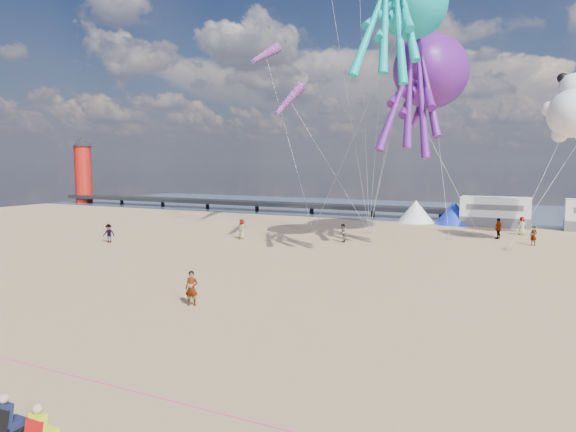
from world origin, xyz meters
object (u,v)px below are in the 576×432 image
at_px(tent_blue, 454,213).
at_px(beachgoer_1, 343,233).
at_px(beachgoer_5, 534,236).
at_px(motorhome_0, 495,212).
at_px(sandbag_a, 313,231).
at_px(sandbag_e, 369,233).
at_px(windsock_right, 289,100).
at_px(kite_panda, 573,113).
at_px(beachgoer_2, 109,233).
at_px(sandbag_b, 449,239).
at_px(lighthouse, 83,175).
at_px(beachgoer_3, 498,228).
at_px(sandbag_d, 479,235).
at_px(windsock_mid, 418,115).
at_px(kite_octopus_purple, 431,71).
at_px(beachgoer_6, 242,229).
at_px(tent_white, 416,211).
at_px(windsock_left, 265,54).
at_px(standing_person, 192,288).
at_px(sandbag_c, 509,249).
at_px(kite_octopus_teal, 412,3).
at_px(beachgoer_0, 522,226).

height_order(tent_blue, beachgoer_1, tent_blue).
xyz_separation_m(tent_blue, beachgoer_5, (7.66, -11.52, -0.43)).
relative_size(motorhome_0, sandbag_a, 13.20).
bearing_deg(sandbag_e, windsock_right, -114.79).
height_order(sandbag_a, kite_panda, kite_panda).
bearing_deg(windsock_right, sandbag_e, 61.79).
relative_size(beachgoer_2, sandbag_b, 3.04).
bearing_deg(lighthouse, beachgoer_5, -13.29).
xyz_separation_m(beachgoer_5, kite_panda, (2.16, -0.91, 9.25)).
relative_size(tent_blue, beachgoer_3, 2.25).
distance_m(tent_blue, sandbag_d, 9.00).
bearing_deg(sandbag_d, windsock_mid, -155.50).
relative_size(beachgoer_1, beachgoer_5, 0.97).
relative_size(tent_blue, sandbag_e, 8.00).
distance_m(beachgoer_3, beachgoer_5, 3.73).
distance_m(beachgoer_3, kite_octopus_purple, 14.40).
bearing_deg(kite_panda, motorhome_0, 97.57).
bearing_deg(sandbag_a, beachgoer_6, -119.98).
bearing_deg(motorhome_0, windsock_mid, -118.43).
relative_size(tent_white, beachgoer_2, 2.64).
bearing_deg(windsock_right, windsock_left, 125.75).
relative_size(sandbag_e, windsock_right, 0.09).
height_order(standing_person, beachgoer_1, standing_person).
distance_m(lighthouse, tent_blue, 58.23).
bearing_deg(sandbag_e, tent_blue, 61.64).
bearing_deg(windsock_left, windsock_right, -61.56).
height_order(lighthouse, sandbag_c, lighthouse).
xyz_separation_m(sandbag_b, windsock_left, (-17.38, -0.14, 16.57)).
xyz_separation_m(kite_octopus_purple, windsock_mid, (-1.16, 0.86, -3.46)).
bearing_deg(kite_octopus_teal, lighthouse, 147.19).
bearing_deg(beachgoer_0, sandbag_a, 14.84).
bearing_deg(beachgoer_5, sandbag_b, -146.22).
xyz_separation_m(sandbag_d, sandbag_e, (-9.17, -2.52, 0.00)).
xyz_separation_m(lighthouse, beachgoer_1, (51.70, -20.57, -3.75)).
xyz_separation_m(kite_octopus_teal, kite_octopus_purple, (-0.11, 7.86, -3.36)).
distance_m(beachgoer_0, kite_octopus_purple, 16.08).
xyz_separation_m(motorhome_0, beachgoer_2, (-27.20, -25.13, -0.74)).
xyz_separation_m(sandbag_c, windsock_left, (-22.16, 3.13, 16.57)).
height_order(sandbag_e, kite_octopus_purple, kite_octopus_purple).
relative_size(tent_white, beachgoer_5, 2.59).
height_order(beachgoer_0, sandbag_c, beachgoer_0).
distance_m(sandbag_c, windsock_mid, 13.67).
xyz_separation_m(standing_person, sandbag_b, (7.36, 25.57, -0.69)).
xyz_separation_m(tent_blue, windsock_left, (-16.06, -11.66, 15.48)).
relative_size(tent_white, sandbag_d, 8.00).
xyz_separation_m(beachgoer_2, sandbag_a, (12.32, 13.10, -0.65)).
xyz_separation_m(standing_person, sandbag_d, (9.38, 28.80, -0.69)).
height_order(sandbag_c, kite_octopus_teal, kite_octopus_teal).
bearing_deg(sandbag_d, kite_octopus_purple, -140.99).
height_order(sandbag_d, windsock_mid, windsock_mid).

